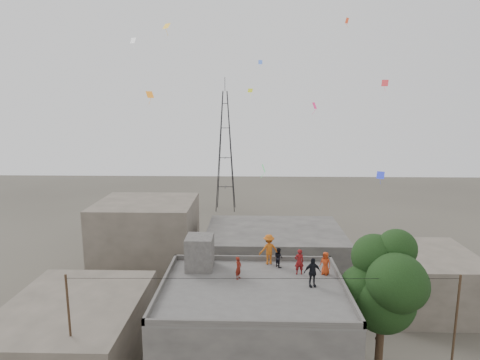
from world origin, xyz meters
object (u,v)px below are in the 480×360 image
at_px(person_red_adult, 299,262).
at_px(person_dark_adult, 312,272).
at_px(transmission_tower, 225,151).
at_px(stair_head_box, 200,252).
at_px(tree, 386,284).

xyz_separation_m(person_red_adult, person_dark_adult, (0.52, -1.62, 0.05)).
bearing_deg(transmission_tower, stair_head_box, -88.77).
distance_m(stair_head_box, person_dark_adult, 6.85).
relative_size(stair_head_box, tree, 0.22).
bearing_deg(person_red_adult, tree, 157.69).
xyz_separation_m(transmission_tower, person_dark_adult, (7.23, -39.75, -2.15)).
bearing_deg(transmission_tower, person_red_adult, -80.02).
xyz_separation_m(transmission_tower, person_red_adult, (6.71, -38.14, -2.20)).
height_order(stair_head_box, person_red_adult, stair_head_box).
xyz_separation_m(stair_head_box, tree, (10.57, -2.00, -1.00)).
xyz_separation_m(stair_head_box, transmission_tower, (-0.80, 37.40, 1.97)).
bearing_deg(stair_head_box, tree, -10.74).
height_order(transmission_tower, person_dark_adult, transmission_tower).
bearing_deg(person_red_adult, stair_head_box, -14.19).
bearing_deg(tree, transmission_tower, 106.09).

